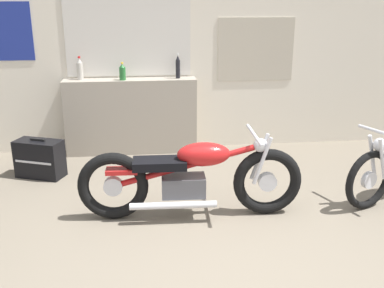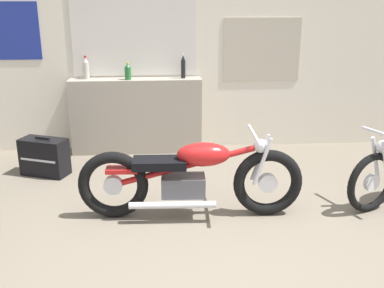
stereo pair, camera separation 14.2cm
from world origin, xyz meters
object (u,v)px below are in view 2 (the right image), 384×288
motorcycle_red (191,177)px  hard_case_black (45,157)px  bottle_center (183,67)px  bottle_left_center (128,72)px  bottle_leftmost (86,69)px

motorcycle_red → hard_case_black: 2.00m
bottle_center → motorcycle_red: (-0.04, -1.93, -0.72)m
bottle_left_center → bottle_center: 0.71m
hard_case_black → motorcycle_red: bearing=-35.7°
bottle_leftmost → bottle_center: 1.24m
bottle_leftmost → bottle_left_center: bottle_leftmost is taller
bottle_leftmost → hard_case_black: 1.27m
bottle_leftmost → bottle_center: bearing=-1.7°
bottle_left_center → hard_case_black: 1.47m
bottle_leftmost → motorcycle_red: bottle_leftmost is taller
bottle_left_center → bottle_center: bottle_center is taller
hard_case_black → bottle_left_center: bearing=36.7°
bottle_leftmost → hard_case_black: (-0.42, -0.81, -0.89)m
bottle_center → bottle_left_center: bearing=-175.2°
bottle_leftmost → motorcycle_red: 2.41m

